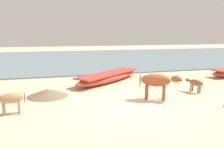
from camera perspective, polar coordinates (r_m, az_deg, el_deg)
ground at (r=7.82m, az=5.70°, el=-8.29°), size 80.00×80.00×0.00m
sea_water at (r=23.33m, az=-8.70°, el=4.24°), size 60.00×20.00×0.08m
fishing_boat_0 at (r=11.66m, az=-0.77°, el=-0.61°), size 4.46×3.81×0.70m
cow_adult_rust at (r=8.57m, az=11.62°, el=-1.72°), size 1.46×1.06×1.02m
calf_near_brown at (r=10.21m, az=20.74°, el=-2.09°), size 0.45×0.86×0.57m
calf_far_tan at (r=7.63m, az=-25.07°, el=-5.81°), size 1.07×0.39×0.69m
debris_pile_0 at (r=9.39m, az=-16.42°, el=-4.52°), size 1.76×1.76×0.30m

